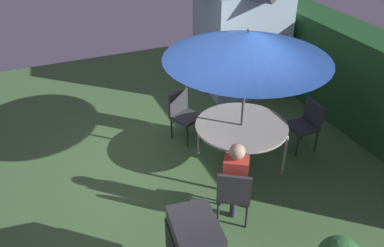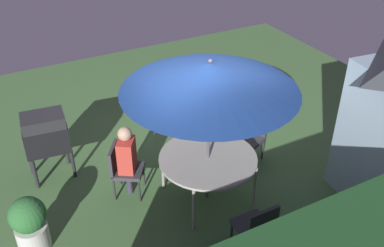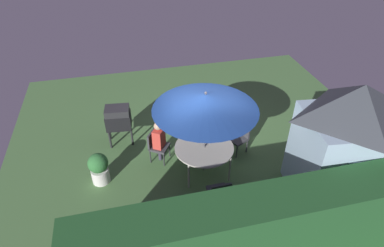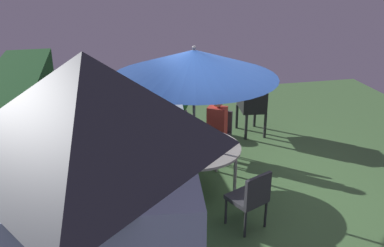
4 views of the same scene
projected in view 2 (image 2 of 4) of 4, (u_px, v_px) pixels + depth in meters
The scene contains 9 objects.
ground_plane at pixel (196, 168), 7.74m from camera, with size 11.00×11.00×0.00m, color #47703D.
patio_table at pixel (208, 160), 6.71m from camera, with size 1.51×1.51×0.79m.
patio_umbrella at pixel (210, 77), 5.96m from camera, with size 2.51×2.51×2.41m.
bbq_grill at pixel (46, 134), 7.12m from camera, with size 0.75×0.58×1.20m.
chair_near_shed at pixel (123, 167), 6.92m from camera, with size 0.64×0.64×0.90m.
chair_far_side at pixel (257, 226), 5.84m from camera, with size 0.46×0.47×0.90m.
chair_toward_hedge at pixel (251, 134), 7.71m from camera, with size 0.61×0.61×0.90m.
potted_plant_by_shed at pixel (30, 223), 5.98m from camera, with size 0.51×0.51×0.87m.
person_in_red at pixel (127, 154), 6.78m from camera, with size 0.39×0.42×1.26m.
Camera 2 is at (2.92, 5.37, 4.81)m, focal length 41.13 mm.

